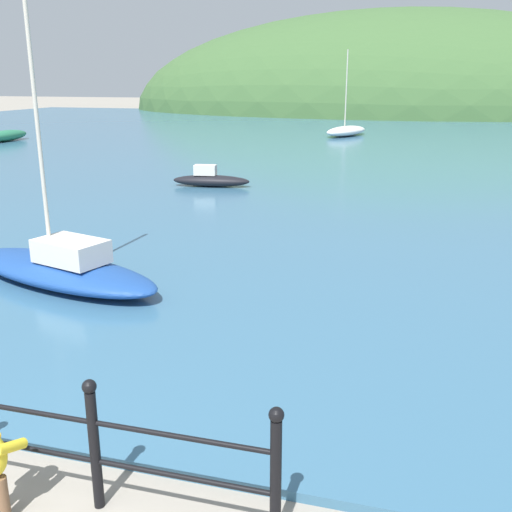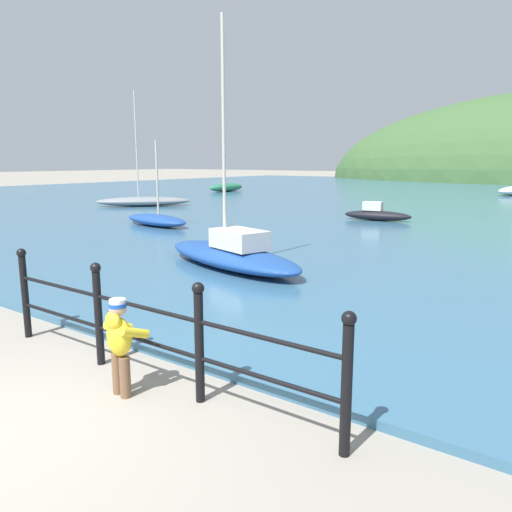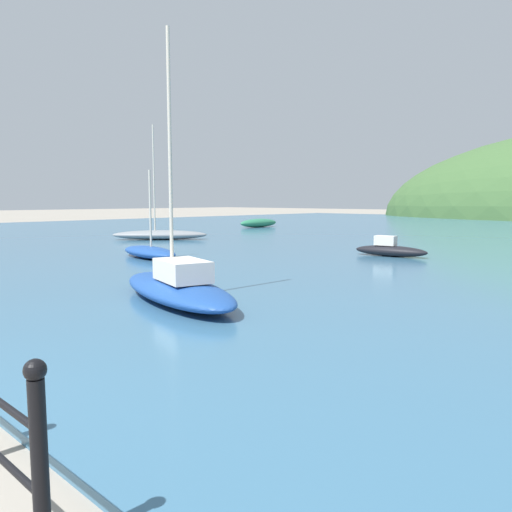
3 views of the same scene
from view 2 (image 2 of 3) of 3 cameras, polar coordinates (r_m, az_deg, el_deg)
iron_railing at (r=5.43m, az=-12.65°, el=-7.57°), size 4.79×0.12×1.21m
child_in_coat at (r=5.18m, az=-15.33°, el=-9.06°), size 0.40×0.39×1.00m
boat_white_sailboat at (r=25.66m, az=-12.74°, el=6.17°), size 4.10×4.18×5.53m
boat_twin_mast at (r=36.83m, az=-3.40°, el=7.83°), size 0.98×3.60×0.60m
boat_nearest_quay at (r=17.79m, az=-11.35°, el=4.11°), size 3.27×1.53×2.91m
boat_green_fishing at (r=10.63m, az=-2.80°, el=0.30°), size 4.47×2.48×5.12m
boat_mid_harbor at (r=19.49m, az=13.64°, el=4.64°), size 2.61×0.98×0.70m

